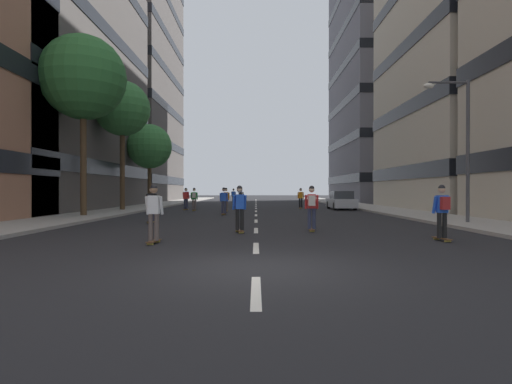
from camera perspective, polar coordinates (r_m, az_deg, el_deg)
The scene contains 25 objects.
ground_plane at distance 38.15m, azimuth -0.00°, elevation -2.14°, with size 177.01×177.01×0.00m, color black.
sidewalk_left at distance 43.03m, azimuth -13.56°, elevation -1.78°, with size 3.66×81.13×0.14m, color #9E9991.
sidewalk_right at distance 43.03m, azimuth 13.56°, elevation -1.78°, with size 3.66×81.13×0.14m, color #9E9991.
lane_markings at distance 39.15m, azimuth -0.00°, elevation -2.07°, with size 0.16×67.20×0.01m.
building_left_mid at distance 40.85m, azimuth -31.00°, elevation 13.79°, with size 17.15×23.89×22.17m.
building_left_far at distance 63.62m, azimuth -19.37°, elevation 14.44°, with size 17.15×21.08×34.19m.
building_right_far at distance 63.84m, azimuth 19.37°, elevation 15.20°, with size 17.15×20.65×35.94m.
parked_car_near at distance 35.28m, azimuth 11.54°, elevation -1.21°, with size 1.82×4.40×1.52m.
street_tree_near at distance 33.66m, azimuth -17.76°, elevation 10.72°, with size 4.15×4.15×9.70m.
street_tree_mid at distance 41.06m, azimuth -14.30°, elevation 6.01°, with size 4.18×4.18×7.69m.
street_tree_far at distance 27.21m, azimuth -22.47°, elevation 14.15°, with size 4.91×4.91×10.49m.
streetlamp_right at distance 21.48m, azimuth 26.02°, elevation 7.01°, with size 2.13×0.30×6.50m.
skater_0 at distance 16.45m, azimuth 7.60°, elevation -1.80°, with size 0.55×0.91×1.78m.
skater_1 at distance 36.51m, azimuth 6.10°, elevation -0.70°, with size 0.56×0.92×1.78m.
skater_2 at distance 27.18m, azimuth -4.41°, elevation -1.04°, with size 0.55×0.91×1.78m.
skater_3 at distance 21.03m, azimuth -14.05°, elevation -1.35°, with size 0.55×0.92×1.78m.
skater_4 at distance 14.43m, azimuth 24.04°, elevation -2.11°, with size 0.55×0.92×1.78m.
skater_5 at distance 34.12m, azimuth -9.54°, elevation -0.77°, with size 0.56×0.92×1.78m.
skater_6 at distance 12.90m, azimuth -13.75°, elevation -2.51°, with size 0.55×0.91×1.78m.
skater_7 at distance 43.57m, azimuth -9.46°, elevation -0.55°, with size 0.56×0.92×1.78m.
skater_8 at distance 15.78m, azimuth -2.24°, elevation -1.99°, with size 0.57×0.92×1.78m.
skater_9 at distance 41.68m, azimuth -2.05°, elevation -0.54°, with size 0.56×0.92×1.78m.
skater_10 at distance 31.75m, azimuth -4.10°, elevation -0.85°, with size 0.56×0.92×1.78m.
skater_11 at distance 48.89m, azimuth -3.08°, elevation -0.45°, with size 0.54×0.91×1.78m.
skater_12 at distance 32.74m, azimuth -8.43°, elevation -0.76°, with size 0.53×0.90×1.78m.
Camera 1 is at (-0.00, -8.61, 1.61)m, focal length 29.37 mm.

